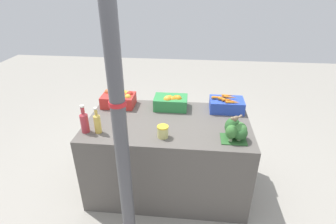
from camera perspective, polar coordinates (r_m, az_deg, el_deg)
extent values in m
plane|color=gray|center=(3.06, 0.00, -15.45)|extent=(10.00, 10.00, 0.00)
cube|color=#56514C|center=(2.80, 0.00, -9.30)|extent=(1.60, 0.91, 0.82)
cylinder|color=#4C4C51|center=(1.76, -10.80, 0.27)|extent=(0.10, 0.10, 2.59)
cylinder|color=red|center=(1.73, -10.96, 1.88)|extent=(0.12, 0.12, 0.03)
cube|color=red|center=(2.90, -10.72, 2.52)|extent=(0.35, 0.24, 0.13)
sphere|color=#BC562D|center=(2.97, -12.95, 4.21)|extent=(0.07, 0.07, 0.07)
sphere|color=red|center=(2.88, -8.35, 3.81)|extent=(0.08, 0.08, 0.08)
sphere|color=gold|center=(2.94, -9.43, 4.08)|extent=(0.07, 0.07, 0.07)
sphere|color=gold|center=(2.82, -8.73, 3.21)|extent=(0.07, 0.07, 0.07)
sphere|color=#BC562D|center=(2.94, -12.27, 3.90)|extent=(0.07, 0.07, 0.07)
sphere|color=#BC562D|center=(2.95, -11.16, 3.98)|extent=(0.07, 0.07, 0.07)
sphere|color=gold|center=(2.89, -8.69, 3.94)|extent=(0.06, 0.06, 0.06)
sphere|color=red|center=(2.88, -11.61, 3.43)|extent=(0.06, 0.06, 0.06)
sphere|color=gold|center=(2.81, -10.66, 2.96)|extent=(0.06, 0.06, 0.06)
cube|color=#2D8442|center=(2.80, 0.61, 2.07)|extent=(0.35, 0.24, 0.13)
sphere|color=orange|center=(2.74, -0.11, 2.70)|extent=(0.09, 0.09, 0.09)
sphere|color=orange|center=(2.76, 1.84, 2.87)|extent=(0.08, 0.08, 0.08)
sphere|color=orange|center=(2.75, 0.94, 2.68)|extent=(0.08, 0.08, 0.08)
sphere|color=orange|center=(2.75, 2.25, 2.90)|extent=(0.07, 0.07, 0.07)
sphere|color=orange|center=(2.76, 0.38, 2.96)|extent=(0.07, 0.07, 0.07)
cube|color=#2847B7|center=(2.82, 12.61, 1.51)|extent=(0.35, 0.24, 0.13)
cone|color=orange|center=(2.79, 11.25, 3.22)|extent=(0.16, 0.03, 0.02)
cone|color=orange|center=(2.75, 12.88, 2.69)|extent=(0.13, 0.07, 0.02)
cone|color=orange|center=(2.84, 12.94, 3.55)|extent=(0.13, 0.05, 0.03)
cone|color=orange|center=(2.77, 10.82, 3.11)|extent=(0.13, 0.03, 0.02)
cone|color=orange|center=(2.74, 12.34, 2.72)|extent=(0.14, 0.08, 0.03)
cone|color=orange|center=(2.74, 13.27, 2.44)|extent=(0.12, 0.03, 0.02)
cone|color=orange|center=(2.74, 13.51, 2.36)|extent=(0.17, 0.05, 0.02)
cone|color=orange|center=(2.80, 13.51, 3.17)|extent=(0.14, 0.04, 0.03)
cone|color=orange|center=(2.71, 13.93, 2.04)|extent=(0.15, 0.04, 0.03)
cube|color=#2D602D|center=(2.36, 14.04, -5.77)|extent=(0.22, 0.18, 0.01)
ellipsoid|color=#2D602D|center=(2.32, 15.34, -4.37)|extent=(0.13, 0.13, 0.12)
cylinder|color=#B2C693|center=(2.35, 15.16, -5.63)|extent=(0.03, 0.03, 0.02)
ellipsoid|color=#2D602D|center=(2.34, 13.87, -3.13)|extent=(0.14, 0.14, 0.17)
cylinder|color=#B2C693|center=(2.38, 13.64, -4.92)|extent=(0.03, 0.03, 0.02)
ellipsoid|color=#387033|center=(2.28, 13.63, -4.21)|extent=(0.10, 0.10, 0.12)
cylinder|color=#B2C693|center=(2.32, 13.42, -5.85)|extent=(0.03, 0.03, 0.02)
ellipsoid|color=#427F3D|center=(2.33, 15.05, -3.62)|extent=(0.15, 0.15, 0.12)
cylinder|color=#B2C693|center=(2.37, 14.82, -5.27)|extent=(0.03, 0.03, 0.02)
cylinder|color=#B2333D|center=(2.48, -17.67, -2.39)|extent=(0.07, 0.07, 0.17)
cone|color=#B2333D|center=(2.43, -18.00, -0.35)|extent=(0.07, 0.07, 0.03)
cylinder|color=#B2333D|center=(2.41, -18.13, 0.49)|extent=(0.03, 0.03, 0.05)
cylinder|color=silver|center=(2.40, -18.25, 1.21)|extent=(0.04, 0.04, 0.01)
cylinder|color=gold|center=(2.43, -15.08, -2.60)|extent=(0.06, 0.06, 0.17)
cone|color=gold|center=(2.39, -15.35, -0.61)|extent=(0.06, 0.06, 0.02)
cylinder|color=gold|center=(2.37, -15.45, 0.11)|extent=(0.03, 0.03, 0.04)
cylinder|color=silver|center=(2.36, -15.54, 0.74)|extent=(0.03, 0.03, 0.01)
cylinder|color=#D1CC75|center=(2.30, -1.14, -4.40)|extent=(0.10, 0.10, 0.10)
cylinder|color=gold|center=(2.28, -1.15, -3.24)|extent=(0.10, 0.10, 0.01)
cube|color=#4C3D2D|center=(2.26, 14.41, -1.84)|extent=(0.02, 0.02, 0.01)
ellipsoid|color=#7A664C|center=(2.25, 14.48, -1.33)|extent=(0.08, 0.07, 0.04)
sphere|color=#897556|center=(2.21, 13.76, -1.35)|extent=(0.03, 0.03, 0.03)
cone|color=#4C3D28|center=(2.20, 13.55, -1.44)|extent=(0.02, 0.02, 0.01)
cube|color=#7A664C|center=(2.28, 15.42, -0.87)|extent=(0.04, 0.04, 0.01)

